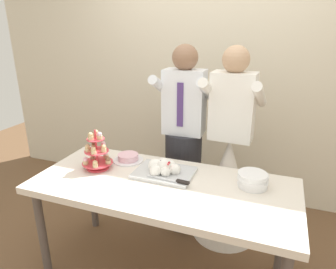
# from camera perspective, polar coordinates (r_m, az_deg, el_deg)

# --- Properties ---
(rear_wall) EXTENTS (5.20, 0.10, 2.90)m
(rear_wall) POSITION_cam_1_polar(r_m,az_deg,el_deg) (3.19, 8.42, 13.49)
(rear_wall) COLOR beige
(rear_wall) RESTS_ON ground_plane
(dessert_table) EXTENTS (1.80, 0.80, 0.78)m
(dessert_table) POSITION_cam_1_polar(r_m,az_deg,el_deg) (2.13, -0.96, -10.88)
(dessert_table) COLOR silver
(dessert_table) RESTS_ON ground_plane
(cupcake_stand) EXTENTS (0.23, 0.23, 0.31)m
(cupcake_stand) POSITION_cam_1_polar(r_m,az_deg,el_deg) (2.31, -13.29, -3.55)
(cupcake_stand) COLOR #D83F4C
(cupcake_stand) RESTS_ON dessert_table
(main_cake_tray) EXTENTS (0.44, 0.31, 0.12)m
(main_cake_tray) POSITION_cam_1_polar(r_m,az_deg,el_deg) (2.19, -0.79, -6.52)
(main_cake_tray) COLOR silver
(main_cake_tray) RESTS_ON dessert_table
(plate_stack) EXTENTS (0.20, 0.20, 0.10)m
(plate_stack) POSITION_cam_1_polar(r_m,az_deg,el_deg) (2.10, 15.73, -8.27)
(plate_stack) COLOR white
(plate_stack) RESTS_ON dessert_table
(round_cake) EXTENTS (0.24, 0.24, 0.06)m
(round_cake) POSITION_cam_1_polar(r_m,az_deg,el_deg) (2.43, -7.53, -4.40)
(round_cake) COLOR white
(round_cake) RESTS_ON dessert_table
(person_groom) EXTENTS (0.47, 0.50, 1.66)m
(person_groom) POSITION_cam_1_polar(r_m,az_deg,el_deg) (2.67, 2.93, -3.17)
(person_groom) COLOR #232328
(person_groom) RESTS_ON ground_plane
(person_bride) EXTENTS (0.56, 0.56, 1.66)m
(person_bride) POSITION_cam_1_polar(r_m,az_deg,el_deg) (2.65, 11.17, -7.63)
(person_bride) COLOR white
(person_bride) RESTS_ON ground_plane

